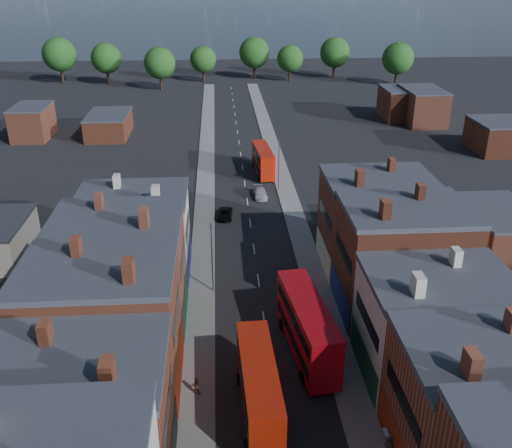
{
  "coord_description": "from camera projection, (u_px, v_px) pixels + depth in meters",
  "views": [
    {
      "loc": [
        -4.11,
        -24.73,
        33.09
      ],
      "look_at": [
        0.0,
        36.16,
        5.25
      ],
      "focal_mm": 40.0,
      "sensor_mm": 36.0,
      "label": 1
    }
  ],
  "objects": [
    {
      "name": "lamp_post_2",
      "position": [
        212.0,
        254.0,
        61.39
      ],
      "size": [
        0.25,
        0.7,
        8.12
      ],
      "color": "slate",
      "rests_on": "ground"
    },
    {
      "name": "bus_2",
      "position": [
        263.0,
        160.0,
        98.04
      ],
      "size": [
        3.26,
        10.68,
        4.55
      ],
      "rotation": [
        0.0,
        0.0,
        0.08
      ],
      "color": "#B81A08",
      "rests_on": "ground"
    },
    {
      "name": "car_3",
      "position": [
        260.0,
        193.0,
        88.65
      ],
      "size": [
        2.13,
        4.77,
        1.36
      ],
      "primitive_type": "imported",
      "rotation": [
        0.0,
        0.0,
        0.05
      ],
      "color": "#BEBEBE",
      "rests_on": "ground"
    },
    {
      "name": "bus_1",
      "position": [
        307.0,
        326.0,
        52.15
      ],
      "size": [
        4.34,
        12.81,
        5.42
      ],
      "rotation": [
        0.0,
        0.0,
        0.12
      ],
      "color": "red",
      "rests_on": "ground"
    },
    {
      "name": "pavement_east",
      "position": [
        294.0,
        216.0,
        82.19
      ],
      "size": [
        3.0,
        200.0,
        0.12
      ],
      "primitive_type": "cube",
      "color": "gray",
      "rests_on": "ground"
    },
    {
      "name": "ped_3",
      "position": [
        389.0,
        447.0,
        41.57
      ],
      "size": [
        0.71,
        1.15,
        1.82
      ],
      "primitive_type": "imported",
      "rotation": [
        0.0,
        0.0,
        1.79
      ],
      "color": "#545048",
      "rests_on": "pavement_east"
    },
    {
      "name": "car_2",
      "position": [
        225.0,
        214.0,
        81.41
      ],
      "size": [
        2.38,
        4.56,
        1.23
      ],
      "primitive_type": "imported",
      "rotation": [
        0.0,
        0.0,
        -0.08
      ],
      "color": "black",
      "rests_on": "ground"
    },
    {
      "name": "bus_0",
      "position": [
        259.0,
        388.0,
        44.85
      ],
      "size": [
        3.28,
        11.78,
        5.05
      ],
      "rotation": [
        0.0,
        0.0,
        0.04
      ],
      "color": "red",
      "rests_on": "ground"
    },
    {
      "name": "pavement_west",
      "position": [
        204.0,
        218.0,
        81.4
      ],
      "size": [
        3.0,
        200.0,
        0.12
      ],
      "primitive_type": "cube",
      "color": "gray",
      "rests_on": "ground"
    },
    {
      "name": "lamp_post_3",
      "position": [
        279.0,
        163.0,
        89.26
      ],
      "size": [
        0.25,
        0.7,
        8.12
      ],
      "color": "slate",
      "rests_on": "ground"
    },
    {
      "name": "ped_1",
      "position": [
        196.0,
        385.0,
        47.83
      ],
      "size": [
        0.87,
        0.67,
        1.58
      ],
      "primitive_type": "imported",
      "rotation": [
        0.0,
        0.0,
        2.77
      ],
      "color": "#43271A",
      "rests_on": "pavement_west"
    }
  ]
}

